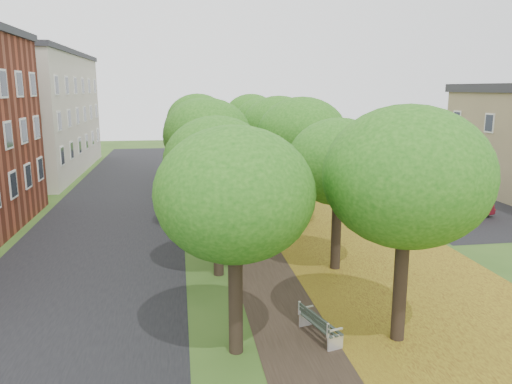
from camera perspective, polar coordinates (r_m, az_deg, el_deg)
name	(u,v)px	position (r m, az deg, el deg)	size (l,w,h in m)	color
ground	(312,345)	(15.14, 6.39, -17.02)	(120.00, 120.00, 0.00)	#2D4C19
street_asphalt	(111,221)	(28.98, -16.25, -3.25)	(8.00, 70.00, 0.01)	black
footpath	(244,216)	(28.94, -1.36, -2.79)	(3.20, 70.00, 0.01)	black
leaf_verge	(327,213)	(29.98, 8.17, -2.39)	(7.50, 70.00, 0.01)	olive
parking_lot	(451,204)	(34.26, 21.41, -1.32)	(9.00, 16.00, 0.01)	black
tree_row_west	(204,137)	(27.94, -5.91, 6.32)	(4.40, 34.40, 6.54)	black
tree_row_east	(289,135)	(28.58, 3.80, 6.47)	(4.40, 34.40, 6.54)	black
building_cream	(20,113)	(47.74, -25.36, 8.17)	(10.30, 20.30, 10.40)	beige
bench	(319,324)	(15.37, 7.17, -14.74)	(0.97, 1.85, 0.84)	#2A342B
car_silver	(448,209)	(29.90, 21.12, -1.78)	(1.61, 4.00, 1.36)	#ABAAAF
car_red	(458,206)	(30.58, 22.04, -1.50)	(1.50, 4.31, 1.42)	maroon
car_grey	(410,192)	(34.15, 17.15, 0.02)	(1.78, 4.39, 1.27)	#313236
car_white	(395,186)	(35.52, 15.65, 0.71)	(2.44, 5.29, 1.47)	silver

